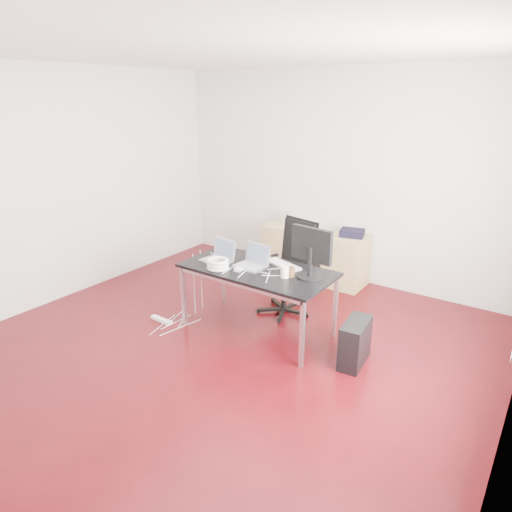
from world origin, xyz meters
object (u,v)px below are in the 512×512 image
Objects in this scene: desk at (257,273)px; filing_cabinet_right at (346,261)px; pc_tower at (355,343)px; office_chair at (290,263)px; filing_cabinet_left at (285,248)px.

filing_cabinet_right is at bearing 81.33° from desk.
filing_cabinet_right is at bearing 111.03° from pc_tower.
filing_cabinet_left is at bearing 136.72° from office_chair.
desk is 1.48× the size of office_chair.
filing_cabinet_left is 1.56× the size of pc_tower.
desk reaches higher than filing_cabinet_right.
filing_cabinet_right is (0.26, 1.71, -0.33)m from desk.
filing_cabinet_left is 0.96m from filing_cabinet_right.
desk is 2.29× the size of filing_cabinet_right.
office_chair reaches higher than filing_cabinet_right.
filing_cabinet_right is 1.92m from pc_tower.
pc_tower is at bearing -16.49° from office_chair.
filing_cabinet_left is (-0.69, 1.71, -0.33)m from desk.
filing_cabinet_right is (0.96, 0.00, 0.00)m from filing_cabinet_left.
office_chair is 1.54× the size of filing_cabinet_right.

